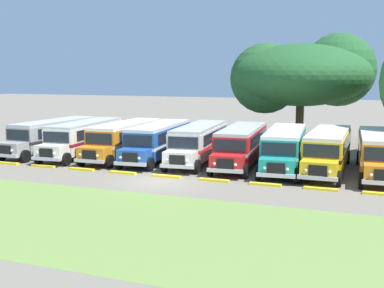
# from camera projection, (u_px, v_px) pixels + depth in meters

# --- Properties ---
(ground_plane) EXTENTS (220.00, 220.00, 0.00)m
(ground_plane) POSITION_uv_depth(u_px,v_px,m) (158.00, 182.00, 30.37)
(ground_plane) COLOR slate
(foreground_grass_strip) EXTENTS (80.00, 10.81, 0.01)m
(foreground_grass_strip) POSITION_uv_depth(u_px,v_px,m) (84.00, 219.00, 22.54)
(foreground_grass_strip) COLOR olive
(foreground_grass_strip) RESTS_ON ground_plane
(parked_bus_slot_0) EXTENTS (2.94, 10.87, 2.82)m
(parked_bus_slot_0) POSITION_uv_depth(u_px,v_px,m) (53.00, 135.00, 41.62)
(parked_bus_slot_0) COLOR #9E9993
(parked_bus_slot_0) RESTS_ON ground_plane
(parked_bus_slot_1) EXTENTS (3.38, 10.95, 2.82)m
(parked_bus_slot_1) POSITION_uv_depth(u_px,v_px,m) (84.00, 136.00, 40.36)
(parked_bus_slot_1) COLOR silver
(parked_bus_slot_1) RESTS_ON ground_plane
(parked_bus_slot_2) EXTENTS (2.98, 10.88, 2.82)m
(parked_bus_slot_2) POSITION_uv_depth(u_px,v_px,m) (125.00, 138.00, 39.43)
(parked_bus_slot_2) COLOR orange
(parked_bus_slot_2) RESTS_ON ground_plane
(parked_bus_slot_3) EXTENTS (3.42, 10.95, 2.82)m
(parked_bus_slot_3) POSITION_uv_depth(u_px,v_px,m) (158.00, 140.00, 38.39)
(parked_bus_slot_3) COLOR #23519E
(parked_bus_slot_3) RESTS_ON ground_plane
(parked_bus_slot_4) EXTENTS (3.50, 10.96, 2.82)m
(parked_bus_slot_4) POSITION_uv_depth(u_px,v_px,m) (199.00, 141.00, 37.48)
(parked_bus_slot_4) COLOR silver
(parked_bus_slot_4) RESTS_ON ground_plane
(parked_bus_slot_5) EXTENTS (3.38, 10.95, 2.82)m
(parked_bus_slot_5) POSITION_uv_depth(u_px,v_px,m) (241.00, 144.00, 36.04)
(parked_bus_slot_5) COLOR red
(parked_bus_slot_5) RESTS_ON ground_plane
(parked_bus_slot_6) EXTENTS (3.44, 10.96, 2.82)m
(parked_bus_slot_6) POSITION_uv_depth(u_px,v_px,m) (285.00, 147.00, 34.60)
(parked_bus_slot_6) COLOR teal
(parked_bus_slot_6) RESTS_ON ground_plane
(parked_bus_slot_7) EXTENTS (2.81, 10.86, 2.82)m
(parked_bus_slot_7) POSITION_uv_depth(u_px,v_px,m) (328.00, 149.00, 33.69)
(parked_bus_slot_7) COLOR yellow
(parked_bus_slot_7) RESTS_ON ground_plane
(parked_bus_slot_8) EXTENTS (3.08, 10.89, 2.82)m
(parked_bus_slot_8) POSITION_uv_depth(u_px,v_px,m) (379.00, 151.00, 32.49)
(parked_bus_slot_8) COLOR orange
(parked_bus_slot_8) RESTS_ON ground_plane
(curb_wheelstop_0) EXTENTS (2.00, 0.36, 0.15)m
(curb_wheelstop_0) POSITION_uv_depth(u_px,v_px,m) (7.00, 163.00, 36.28)
(curb_wheelstop_0) COLOR yellow
(curb_wheelstop_0) RESTS_ON ground_plane
(curb_wheelstop_1) EXTENTS (2.00, 0.36, 0.15)m
(curb_wheelstop_1) POSITION_uv_depth(u_px,v_px,m) (43.00, 166.00, 35.11)
(curb_wheelstop_1) COLOR yellow
(curb_wheelstop_1) RESTS_ON ground_plane
(curb_wheelstop_2) EXTENTS (2.00, 0.36, 0.15)m
(curb_wheelstop_2) POSITION_uv_depth(u_px,v_px,m) (82.00, 169.00, 33.94)
(curb_wheelstop_2) COLOR yellow
(curb_wheelstop_2) RESTS_ON ground_plane
(curb_wheelstop_3) EXTENTS (2.00, 0.36, 0.15)m
(curb_wheelstop_3) POSITION_uv_depth(u_px,v_px,m) (123.00, 173.00, 32.77)
(curb_wheelstop_3) COLOR yellow
(curb_wheelstop_3) RESTS_ON ground_plane
(curb_wheelstop_4) EXTENTS (2.00, 0.36, 0.15)m
(curb_wheelstop_4) POSITION_uv_depth(u_px,v_px,m) (167.00, 176.00, 31.60)
(curb_wheelstop_4) COLOR yellow
(curb_wheelstop_4) RESTS_ON ground_plane
(curb_wheelstop_5) EXTENTS (2.00, 0.36, 0.15)m
(curb_wheelstop_5) POSITION_uv_depth(u_px,v_px,m) (214.00, 180.00, 30.43)
(curb_wheelstop_5) COLOR yellow
(curb_wheelstop_5) RESTS_ON ground_plane
(curb_wheelstop_6) EXTENTS (2.00, 0.36, 0.15)m
(curb_wheelstop_6) POSITION_uv_depth(u_px,v_px,m) (265.00, 184.00, 29.26)
(curb_wheelstop_6) COLOR yellow
(curb_wheelstop_6) RESTS_ON ground_plane
(curb_wheelstop_7) EXTENTS (2.00, 0.36, 0.15)m
(curb_wheelstop_7) POSITION_uv_depth(u_px,v_px,m) (321.00, 189.00, 28.09)
(curb_wheelstop_7) COLOR yellow
(curb_wheelstop_7) RESTS_ON ground_plane
(curb_wheelstop_8) EXTENTS (2.00, 0.36, 0.15)m
(curb_wheelstop_8) POSITION_uv_depth(u_px,v_px,m) (381.00, 194.00, 26.92)
(curb_wheelstop_8) COLOR yellow
(curb_wheelstop_8) RESTS_ON ground_plane
(broad_shade_tree) EXTENTS (13.84, 14.41, 10.87)m
(broad_shade_tree) POSITION_uv_depth(u_px,v_px,m) (302.00, 75.00, 46.92)
(broad_shade_tree) COLOR brown
(broad_shade_tree) RESTS_ON ground_plane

